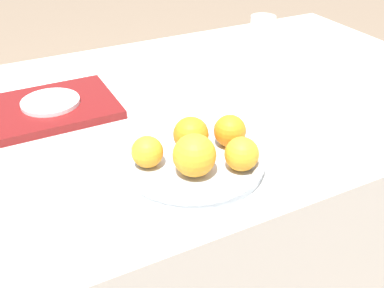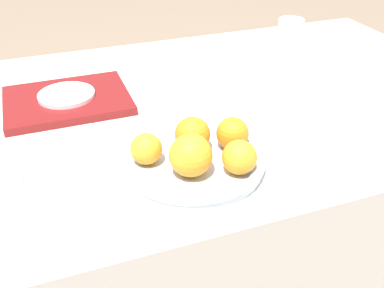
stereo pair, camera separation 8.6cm
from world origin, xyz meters
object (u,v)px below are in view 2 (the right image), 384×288
(orange_2, at_px, (232,133))
(water_glass, at_px, (325,101))
(side_plate, at_px, (66,95))
(cup_2, at_px, (290,30))
(serving_tray, at_px, (67,100))
(orange_4, at_px, (239,157))
(fruit_platter, at_px, (192,159))
(orange_0, at_px, (192,134))
(orange_1, at_px, (191,155))
(orange_3, at_px, (146,149))

(orange_2, height_order, water_glass, water_glass)
(water_glass, xyz_separation_m, side_plate, (-0.53, 0.30, -0.03))
(cup_2, bearing_deg, serving_tray, -164.46)
(orange_4, distance_m, side_plate, 0.50)
(orange_4, bearing_deg, fruit_platter, 129.81)
(orange_0, distance_m, orange_4, 0.11)
(orange_4, bearing_deg, cup_2, 52.66)
(orange_1, distance_m, orange_3, 0.09)
(water_glass, bearing_deg, cup_2, 67.06)
(cup_2, bearing_deg, orange_1, -133.03)
(orange_0, xyz_separation_m, orange_4, (0.05, -0.10, -0.00))
(serving_tray, bearing_deg, water_glass, -29.39)
(orange_2, bearing_deg, fruit_platter, -177.09)
(orange_0, bearing_deg, water_glass, 5.16)
(fruit_platter, relative_size, side_plate, 2.10)
(orange_1, height_order, side_plate, orange_1)
(orange_0, distance_m, cup_2, 0.76)
(orange_1, relative_size, orange_4, 1.24)
(orange_1, xyz_separation_m, water_glass, (0.35, 0.10, -0.00))
(orange_0, height_order, orange_4, orange_0)
(fruit_platter, bearing_deg, side_plate, 119.23)
(orange_1, height_order, cup_2, orange_1)
(orange_4, distance_m, cup_2, 0.80)
(orange_4, height_order, water_glass, water_glass)
(fruit_platter, relative_size, cup_2, 3.48)
(orange_4, distance_m, serving_tray, 0.50)
(water_glass, relative_size, serving_tray, 0.39)
(orange_3, xyz_separation_m, side_plate, (-0.11, 0.34, -0.03))
(orange_3, bearing_deg, orange_2, -2.44)
(orange_3, relative_size, side_plate, 0.44)
(orange_1, height_order, orange_2, orange_1)
(orange_0, distance_m, orange_1, 0.08)
(orange_0, height_order, orange_1, orange_1)
(orange_0, bearing_deg, orange_3, -173.08)
(fruit_platter, xyz_separation_m, orange_0, (0.01, 0.02, 0.04))
(orange_1, bearing_deg, cup_2, 46.97)
(cup_2, bearing_deg, fruit_platter, -134.44)
(side_plate, distance_m, cup_2, 0.77)
(fruit_platter, xyz_separation_m, water_glass, (0.33, 0.05, 0.04))
(serving_tray, xyz_separation_m, side_plate, (0.00, 0.00, 0.02))
(orange_2, xyz_separation_m, side_plate, (-0.28, 0.35, -0.03))
(side_plate, bearing_deg, orange_0, -57.84)
(orange_2, relative_size, orange_4, 1.01)
(fruit_platter, bearing_deg, orange_2, 2.91)
(orange_0, distance_m, side_plate, 0.39)
(water_glass, xyz_separation_m, cup_2, (0.21, 0.51, -0.02))
(serving_tray, bearing_deg, side_plate, 90.00)
(serving_tray, bearing_deg, orange_4, -58.69)
(orange_4, bearing_deg, side_plate, 121.31)
(orange_2, xyz_separation_m, orange_4, (-0.02, -0.08, -0.00))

